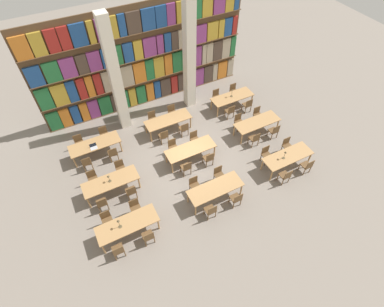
{
  "coord_description": "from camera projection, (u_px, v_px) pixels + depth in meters",
  "views": [
    {
      "loc": [
        -4.19,
        -8.33,
        11.17
      ],
      "look_at": [
        0.0,
        -0.24,
        0.68
      ],
      "focal_mm": 28.0,
      "sensor_mm": 36.0,
      "label": 1
    }
  ],
  "objects": [
    {
      "name": "chair_11",
      "position": [
        287.0,
        145.0,
        14.51
      ],
      "size": [
        0.42,
        0.4,
        0.89
      ],
      "rotation": [
        0.0,
        0.0,
        3.14
      ],
      "color": "brown",
      "rests_on": "ground_plane"
    },
    {
      "name": "chair_21",
      "position": [
        239.0,
        121.0,
        15.63
      ],
      "size": [
        0.42,
        0.4,
        0.89
      ],
      "rotation": [
        0.0,
        0.0,
        3.14
      ],
      "color": "brown",
      "rests_on": "ground_plane"
    },
    {
      "name": "chair_1",
      "position": [
        107.0,
        220.0,
        11.87
      ],
      "size": [
        0.42,
        0.4,
        0.89
      ],
      "rotation": [
        0.0,
        0.0,
        3.14
      ],
      "color": "brown",
      "rests_on": "ground_plane"
    },
    {
      "name": "chair_28",
      "position": [
        164.0,
        136.0,
        14.93
      ],
      "size": [
        0.42,
        0.4,
        0.89
      ],
      "color": "brown",
      "rests_on": "ground_plane"
    },
    {
      "name": "chair_22",
      "position": [
        274.0,
        131.0,
        15.16
      ],
      "size": [
        0.42,
        0.4,
        0.89
      ],
      "color": "brown",
      "rests_on": "ground_plane"
    },
    {
      "name": "chair_8",
      "position": [
        286.0,
        176.0,
        13.3
      ],
      "size": [
        0.42,
        0.4,
        0.89
      ],
      "color": "brown",
      "rests_on": "ground_plane"
    },
    {
      "name": "chair_13",
      "position": [
        93.0,
        178.0,
        13.2
      ],
      "size": [
        0.42,
        0.4,
        0.89
      ],
      "rotation": [
        0.0,
        0.0,
        3.14
      ],
      "color": "brown",
      "rests_on": "ground_plane"
    },
    {
      "name": "reading_table_6",
      "position": [
        95.0,
        145.0,
        14.25
      ],
      "size": [
        2.4,
        0.86,
        0.76
      ],
      "color": "tan",
      "rests_on": "ground_plane"
    },
    {
      "name": "desk_lamp_0",
      "position": [
        119.0,
        223.0,
        11.12
      ],
      "size": [
        0.14,
        0.14,
        0.49
      ],
      "color": "brown",
      "rests_on": "reading_table_0"
    },
    {
      "name": "chair_25",
      "position": [
        79.0,
        142.0,
        14.63
      ],
      "size": [
        0.42,
        0.4,
        0.89
      ],
      "rotation": [
        0.0,
        0.0,
        3.14
      ],
      "color": "brown",
      "rests_on": "ground_plane"
    },
    {
      "name": "chair_26",
      "position": [
        113.0,
        153.0,
        14.17
      ],
      "size": [
        0.42,
        0.4,
        0.89
      ],
      "color": "brown",
      "rests_on": "ground_plane"
    },
    {
      "name": "chair_6",
      "position": [
        236.0,
        199.0,
        12.51
      ],
      "size": [
        0.42,
        0.4,
        0.89
      ],
      "color": "brown",
      "rests_on": "ground_plane"
    },
    {
      "name": "chair_0",
      "position": [
        118.0,
        250.0,
        11.04
      ],
      "size": [
        0.42,
        0.4,
        0.89
      ],
      "color": "brown",
      "rests_on": "ground_plane"
    },
    {
      "name": "chair_20",
      "position": [
        255.0,
        139.0,
        14.8
      ],
      "size": [
        0.42,
        0.4,
        0.89
      ],
      "color": "brown",
      "rests_on": "ground_plane"
    },
    {
      "name": "reading_table_5",
      "position": [
        257.0,
        123.0,
        15.24
      ],
      "size": [
        2.4,
        0.86,
        0.76
      ],
      "color": "tan",
      "rests_on": "ground_plane"
    },
    {
      "name": "reading_table_1",
      "position": [
        215.0,
        189.0,
        12.59
      ],
      "size": [
        2.4,
        0.86,
        0.76
      ],
      "color": "tan",
      "rests_on": "ground_plane"
    },
    {
      "name": "chair_9",
      "position": [
        266.0,
        154.0,
        14.13
      ],
      "size": [
        0.42,
        0.4,
        0.89
      ],
      "rotation": [
        0.0,
        0.0,
        3.14
      ],
      "color": "brown",
      "rests_on": "ground_plane"
    },
    {
      "name": "chair_32",
      "position": [
        230.0,
        111.0,
        16.15
      ],
      "size": [
        0.42,
        0.4,
        0.89
      ],
      "color": "brown",
      "rests_on": "ground_plane"
    },
    {
      "name": "chair_4",
      "position": [
        211.0,
        210.0,
        12.14
      ],
      "size": [
        0.42,
        0.4,
        0.89
      ],
      "color": "brown",
      "rests_on": "ground_plane"
    },
    {
      "name": "chair_29",
      "position": [
        153.0,
        119.0,
        15.76
      ],
      "size": [
        0.42,
        0.4,
        0.89
      ],
      "rotation": [
        0.0,
        0.0,
        3.14
      ],
      "color": "brown",
      "rests_on": "ground_plane"
    },
    {
      "name": "chair_24",
      "position": [
        87.0,
        163.0,
        13.79
      ],
      "size": [
        0.42,
        0.4,
        0.89
      ],
      "color": "brown",
      "rests_on": "ground_plane"
    },
    {
      "name": "chair_12",
      "position": [
        102.0,
        203.0,
        12.36
      ],
      "size": [
        0.42,
        0.4,
        0.89
      ],
      "color": "brown",
      "rests_on": "ground_plane"
    },
    {
      "name": "pillar_center",
      "position": [
        189.0,
        56.0,
        15.08
      ],
      "size": [
        0.51,
        0.51,
        6.0
      ],
      "color": "silver",
      "rests_on": "ground_plane"
    },
    {
      "name": "chair_18",
      "position": [
        209.0,
        158.0,
        13.96
      ],
      "size": [
        0.42,
        0.4,
        0.89
      ],
      "color": "brown",
      "rests_on": "ground_plane"
    },
    {
      "name": "laptop",
      "position": [
        94.0,
        147.0,
        14.0
      ],
      "size": [
        0.32,
        0.22,
        0.21
      ],
      "color": "silver",
      "rests_on": "reading_table_6"
    },
    {
      "name": "chair_34",
      "position": [
        248.0,
        105.0,
        16.5
      ],
      "size": [
        0.42,
        0.4,
        0.89
      ],
      "color": "brown",
      "rests_on": "ground_plane"
    },
    {
      "name": "chair_2",
      "position": [
        148.0,
        236.0,
        11.4
      ],
      "size": [
        0.42,
        0.4,
        0.89
      ],
      "color": "brown",
      "rests_on": "ground_plane"
    },
    {
      "name": "chair_5",
      "position": [
        195.0,
        185.0,
        12.97
      ],
      "size": [
        0.42,
        0.4,
        0.89
      ],
      "rotation": [
        0.0,
        0.0,
        3.14
      ],
      "color": "brown",
      "rests_on": "ground_plane"
    },
    {
      "name": "reading_table_3",
      "position": [
        111.0,
        182.0,
        12.82
      ],
      "size": [
        2.4,
        0.86,
        0.76
      ],
      "color": "tan",
      "rests_on": "ground_plane"
    },
    {
      "name": "chair_30",
      "position": [
        184.0,
        128.0,
        15.27
      ],
      "size": [
        0.42,
        0.4,
        0.89
      ],
      "color": "brown",
      "rests_on": "ground_plane"
    },
    {
      "name": "desk_lamp_2",
      "position": [
        109.0,
        178.0,
        12.57
      ],
      "size": [
        0.14,
        0.14,
        0.39
      ],
      "color": "brown",
      "rests_on": "reading_table_3"
    },
    {
      "name": "ground_plane",
      "position": [
        190.0,
        159.0,
        14.54
      ],
      "size": [
        40.0,
        40.0,
        0.0
      ],
      "primitive_type": "plane",
      "color": "gray"
    },
    {
      "name": "desk_lamp_3",
      "position": [
        232.0,
        91.0,
        16.29
      ],
      "size": [
        0.14,
        0.14,
        0.5
      ],
      "color": "brown",
      "rests_on": "reading_table_8"
    },
    {
      "name": "chair_35",
      "position": [
        234.0,
        91.0,
        17.33
      ],
      "size": [
        0.42,
        0.4,
        0.89
      ],
      "rotation": [
        0.0,
        0.0,
        3.14
      ],
      "color": "brown",
      "rests_on": "ground_plane"
    },
    {
      "name": "chair_31",
      "position": [
        172.0,
        112.0,
        16.1
      ],
      "size": [
        0.42,
        0.4,
        0.89
      ],
      "rotation": [
        0.0,
        0.0,
        3.14
      ],
      "color": "brown",
      "rests_on": "ground_plane"
    },
    {
      "name": "bookshelf_bank",
      "position": [
        145.0,
        60.0,
        15.57
      ],
      "size": [
        11.36,
        0.35,
        5.5
      ],
      "color": "brown",
      "rests_on": "ground_plane"
    },
    {
      "name": "reading_table_7",
      "position": [
        168.0,
        120.0,
        15.36
      ],
      "size": [
        2.4,
        0.86,
        0.76
      ],
      "color": "tan",
      "rests_on": "ground_plane"
    },
    {
      "name": "chair_27",
      "position": [
        104.0,
        134.0,
        15.0
      ],
      "size": [
        0.42,
        0.4,
        0.89
      ],
      "rotation": [
        0.0,
        0.0,
        3.14
      ],
      "color": "brown",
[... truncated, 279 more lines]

